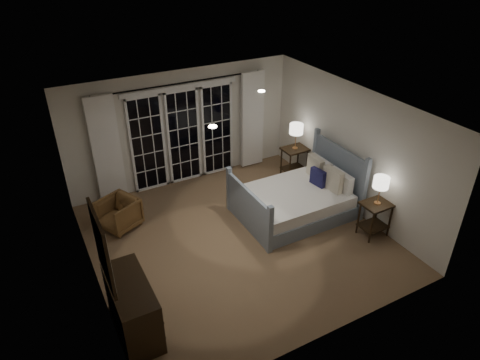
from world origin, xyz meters
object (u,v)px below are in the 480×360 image
bed (297,199)px  nightstand_left (375,214)px  lamp_right (296,129)px  dresser (133,307)px  nightstand_right (294,158)px  armchair (119,214)px  lamp_left (381,183)px

bed → nightstand_left: bed is taller
lamp_right → dresser: lamp_right is taller
bed → nightstand_left: 1.50m
nightstand_right → armchair: bearing=-179.1°
lamp_right → nightstand_left: bearing=-88.8°
nightstand_right → armchair: size_ratio=1.07×
nightstand_left → bed: bearing=124.3°
nightstand_left → lamp_right: bearing=91.2°
bed → dresser: bearing=-160.2°
armchair → dresser: (-0.44, -2.51, 0.12)m
nightstand_right → nightstand_left: bearing=-88.8°
armchair → dresser: dresser is taller
nightstand_right → lamp_right: (-0.00, 0.00, 0.70)m
lamp_left → armchair: 4.80m
bed → lamp_right: lamp_right is taller
nightstand_right → dresser: size_ratio=0.59×
armchair → lamp_right: bearing=64.9°
bed → nightstand_right: size_ratio=3.01×
lamp_right → dresser: 5.19m
nightstand_left → lamp_left: (0.00, -0.00, 0.66)m
nightstand_right → lamp_left: (0.05, -2.50, 0.64)m
bed → nightstand_right: 1.50m
lamp_left → dresser: lamp_left is taller
lamp_left → dresser: (-4.49, -0.08, -0.69)m
nightstand_right → lamp_left: bearing=-88.8°
lamp_left → bed: bearing=124.3°
nightstand_right → dresser: dresser is taller
dresser → armchair: bearing=80.1°
lamp_right → dresser: size_ratio=0.48×
dresser → lamp_right: bearing=30.1°
nightstand_right → lamp_left: 2.58m
bed → nightstand_right: bearing=57.9°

